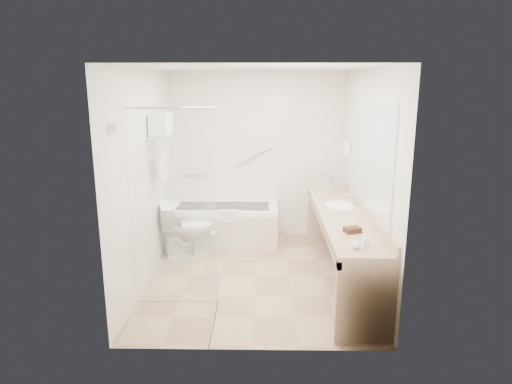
{
  "coord_description": "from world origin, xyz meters",
  "views": [
    {
      "loc": [
        0.09,
        -5.26,
        2.38
      ],
      "look_at": [
        0.0,
        0.3,
        1.0
      ],
      "focal_mm": 32.0,
      "sensor_mm": 36.0,
      "label": 1
    }
  ],
  "objects_px": {
    "bathtub": "(224,224)",
    "toilet": "(188,229)",
    "vanity_counter": "(342,231)",
    "amenity_basket": "(352,230)",
    "water_bottle_left": "(330,189)"
  },
  "relations": [
    {
      "from": "amenity_basket",
      "to": "water_bottle_left",
      "type": "relative_size",
      "value": 0.79
    },
    {
      "from": "toilet",
      "to": "water_bottle_left",
      "type": "relative_size",
      "value": 3.65
    },
    {
      "from": "vanity_counter",
      "to": "toilet",
      "type": "distance_m",
      "value": 2.17
    },
    {
      "from": "bathtub",
      "to": "amenity_basket",
      "type": "relative_size",
      "value": 9.73
    },
    {
      "from": "vanity_counter",
      "to": "amenity_basket",
      "type": "height_order",
      "value": "vanity_counter"
    },
    {
      "from": "bathtub",
      "to": "vanity_counter",
      "type": "distance_m",
      "value": 2.09
    },
    {
      "from": "amenity_basket",
      "to": "water_bottle_left",
      "type": "distance_m",
      "value": 1.52
    },
    {
      "from": "toilet",
      "to": "amenity_basket",
      "type": "height_order",
      "value": "amenity_basket"
    },
    {
      "from": "vanity_counter",
      "to": "amenity_basket",
      "type": "xyz_separation_m",
      "value": [
        -0.02,
        -0.65,
        0.24
      ]
    },
    {
      "from": "toilet",
      "to": "amenity_basket",
      "type": "bearing_deg",
      "value": -147.82
    },
    {
      "from": "bathtub",
      "to": "toilet",
      "type": "height_order",
      "value": "toilet"
    },
    {
      "from": "vanity_counter",
      "to": "water_bottle_left",
      "type": "bearing_deg",
      "value": 91.97
    },
    {
      "from": "amenity_basket",
      "to": "vanity_counter",
      "type": "bearing_deg",
      "value": 88.37
    },
    {
      "from": "toilet",
      "to": "water_bottle_left",
      "type": "bearing_deg",
      "value": -109.79
    },
    {
      "from": "bathtub",
      "to": "water_bottle_left",
      "type": "bearing_deg",
      "value": -19.25
    }
  ]
}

